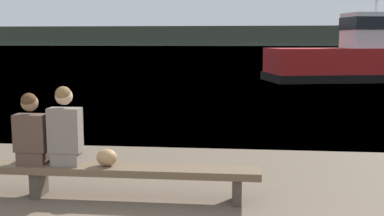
{
  "coord_description": "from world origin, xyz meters",
  "views": [
    {
      "loc": [
        1.64,
        -3.39,
        2.06
      ],
      "look_at": [
        0.69,
        5.53,
        0.78
      ],
      "focal_mm": 45.0,
      "sensor_mm": 36.0,
      "label": 1
    }
  ],
  "objects_px": {
    "bench_main": "(38,170)",
    "person_left": "(32,133)",
    "person_right": "(66,130)",
    "shopping_bag": "(107,157)",
    "tugboat_red": "(372,59)"
  },
  "relations": [
    {
      "from": "person_left",
      "to": "person_right",
      "type": "height_order",
      "value": "person_right"
    },
    {
      "from": "person_right",
      "to": "tugboat_red",
      "type": "xyz_separation_m",
      "value": [
        8.81,
        19.48,
        0.18
      ]
    },
    {
      "from": "person_right",
      "to": "shopping_bag",
      "type": "relative_size",
      "value": 3.87
    },
    {
      "from": "person_left",
      "to": "shopping_bag",
      "type": "xyz_separation_m",
      "value": [
        1.0,
        -0.0,
        -0.3
      ]
    },
    {
      "from": "person_left",
      "to": "shopping_bag",
      "type": "relative_size",
      "value": 3.52
    },
    {
      "from": "person_left",
      "to": "shopping_bag",
      "type": "height_order",
      "value": "person_left"
    },
    {
      "from": "shopping_bag",
      "to": "bench_main",
      "type": "bearing_deg",
      "value": -179.53
    },
    {
      "from": "bench_main",
      "to": "person_left",
      "type": "height_order",
      "value": "person_left"
    },
    {
      "from": "bench_main",
      "to": "tugboat_red",
      "type": "relative_size",
      "value": 0.53
    },
    {
      "from": "person_left",
      "to": "tugboat_red",
      "type": "relative_size",
      "value": 0.09
    },
    {
      "from": "shopping_bag",
      "to": "tugboat_red",
      "type": "distance_m",
      "value": 21.17
    },
    {
      "from": "bench_main",
      "to": "shopping_bag",
      "type": "relative_size",
      "value": 21.72
    },
    {
      "from": "bench_main",
      "to": "person_left",
      "type": "xyz_separation_m",
      "value": [
        -0.07,
        0.01,
        0.5
      ]
    },
    {
      "from": "person_right",
      "to": "tugboat_red",
      "type": "bearing_deg",
      "value": 65.66
    },
    {
      "from": "shopping_bag",
      "to": "tugboat_red",
      "type": "bearing_deg",
      "value": 66.98
    }
  ]
}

